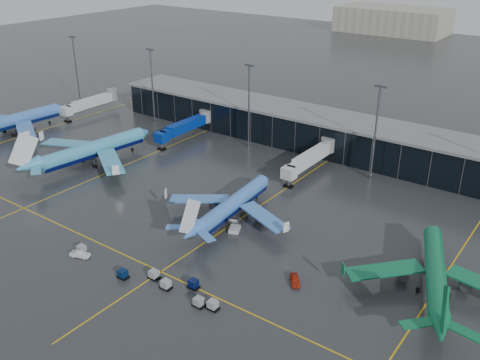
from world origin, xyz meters
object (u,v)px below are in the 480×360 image
Objects in this scene: service_van_white at (80,254)px; airliner_klm_west at (12,113)px; airliner_aer_lingus at (437,261)px; airliner_arkefly at (93,140)px; mobile_airstair at (235,228)px; service_van_red at (295,280)px; baggage_carts at (159,281)px; airliner_klm_near at (234,195)px.

airliner_klm_west is at bearing 43.86° from service_van_white.
airliner_arkefly is at bearing 158.39° from airliner_aer_lingus.
airliner_arkefly reaches higher than mobile_airstair.
airliner_klm_west reaches higher than service_van_red.
service_van_red reaches higher than service_van_white.
service_van_red is at bearing -5.67° from airliner_arkefly.
airliner_arkefly is at bearing 150.25° from baggage_carts.
service_van_white is (77.60, -35.67, -6.05)m from airliner_klm_west.
airliner_aer_lingus is at bearing -5.86° from airliner_klm_near.
airliner_arkefly is 10.69× the size of service_van_white.
airliner_aer_lingus is at bearing -5.51° from service_van_red.
airliner_klm_near is 1.06× the size of baggage_carts.
airliner_aer_lingus is (97.58, -3.06, -0.92)m from airliner_arkefly.
service_van_red is at bearing -34.89° from airliner_klm_near.
airliner_klm_near is at bearing 104.45° from mobile_airstair.
airliner_aer_lingus reaches higher than service_van_white.
airliner_klm_near is (92.80, -3.91, -1.00)m from airliner_klm_west.
service_van_white is at bearing -172.62° from airliner_aer_lingus.
airliner_klm_west is 1.24× the size of baggage_carts.
airliner_aer_lingus is 1.09× the size of baggage_carts.
baggage_carts is 25.38m from service_van_red.
baggage_carts is (55.92, -31.97, -6.08)m from airliner_arkefly.
airliner_klm_west is at bearing 161.20° from baggage_carts.
baggage_carts is at bearing -23.09° from airliner_arkefly.
baggage_carts is at bearing -15.14° from airliner_klm_west.
airliner_aer_lingus is 42.77m from mobile_airstair.
baggage_carts is at bearing -113.09° from mobile_airstair.
airliner_arkefly is 51.60m from airliner_klm_near.
mobile_airstair reaches higher than baggage_carts.
airliner_klm_near is 46.07m from airliner_aer_lingus.
service_van_white is at bearing -121.09° from airliner_klm_near.
airliner_arkefly is 10.65× the size of service_van_red.
service_van_white is (-39.84, -17.89, -0.03)m from service_van_red.
airliner_arkefly is 1.26× the size of baggage_carts.
mobile_airstair is at bearing -56.69° from service_van_white.
mobile_airstair is 22.69m from service_van_red.
baggage_carts is 8.50× the size of service_van_white.
airliner_klm_west reaches higher than service_van_white.
mobile_airstair is (-42.22, -4.50, -5.15)m from airliner_aer_lingus.
airliner_klm_near is at bearing 98.59° from baggage_carts.
service_van_red is at bearing -87.28° from service_van_white.
airliner_klm_west reaches higher than baggage_carts.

